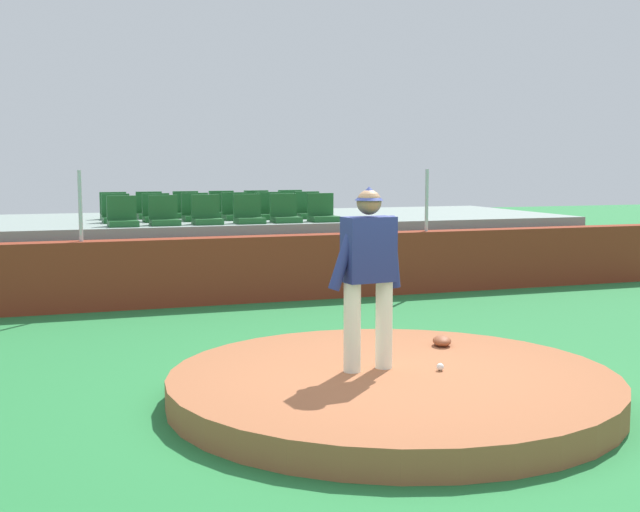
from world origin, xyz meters
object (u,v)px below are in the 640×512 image
pitcher (369,265)px  stadium_chair_12 (114,211)px  stadium_chair_11 (308,210)px  stadium_chair_17 (292,207)px  stadium_chair_6 (116,214)px  stadium_chair_16 (258,208)px  stadium_chair_0 (122,217)px  stadium_chair_13 (150,210)px  stadium_chair_4 (285,213)px  baseball (440,367)px  stadium_chair_2 (207,215)px  stadium_chair_3 (248,214)px  stadium_chair_8 (196,212)px  fielding_glove (442,341)px  stadium_chair_7 (157,213)px  stadium_chair_9 (236,211)px  stadium_chair_10 (270,211)px  stadium_chair_5 (322,213)px  stadium_chair_14 (187,209)px  stadium_chair_1 (164,216)px  stadium_chair_15 (223,209)px

pitcher → stadium_chair_12: 8.74m
stadium_chair_11 → stadium_chair_17: size_ratio=1.00×
stadium_chair_6 → stadium_chair_16: (2.80, 0.91, 0.00)m
pitcher → stadium_chair_0: bearing=97.0°
stadium_chair_13 → stadium_chair_4: bearing=139.3°
baseball → stadium_chair_2: stadium_chair_2 is taller
stadium_chair_11 → stadium_chair_16: bearing=-50.6°
stadium_chair_3 → stadium_chair_12: size_ratio=1.00×
stadium_chair_4 → stadium_chair_8: same height
fielding_glove → stadium_chair_8: 7.16m
stadium_chair_7 → fielding_glove: bearing=106.5°
stadium_chair_2 → stadium_chair_4: same height
stadium_chair_9 → stadium_chair_10: size_ratio=1.00×
stadium_chair_5 → stadium_chair_13: same height
stadium_chair_2 → stadium_chair_17: 2.78m
stadium_chair_3 → stadium_chair_13: (-1.44, 1.82, 0.00)m
stadium_chair_7 → stadium_chair_8: size_ratio=1.00×
stadium_chair_11 → stadium_chair_10: bearing=-1.0°
stadium_chair_5 → stadium_chair_13: 3.34m
stadium_chair_16 → pitcher: bearing=82.1°
stadium_chair_0 → stadium_chair_14: (1.39, 1.83, 0.00)m
stadium_chair_5 → stadium_chair_6: (-3.50, 0.91, 0.00)m
stadium_chair_14 → stadium_chair_16: 1.40m
stadium_chair_7 → stadium_chair_14: 1.15m
stadium_chair_4 → stadium_chair_11: bearing=-129.4°
stadium_chair_14 → stadium_chair_8: bearing=90.0°
stadium_chair_11 → stadium_chair_2: bearing=22.8°
stadium_chair_16 → stadium_chair_7: bearing=23.3°
stadium_chair_9 → stadium_chair_10: 0.65m
stadium_chair_2 → stadium_chair_6: bearing=-32.4°
stadium_chair_11 → stadium_chair_13: (-2.84, 0.92, 0.00)m
stadium_chair_14 → stadium_chair_16: same height
stadium_chair_5 → stadium_chair_9: (-1.36, 0.92, 0.00)m
stadium_chair_11 → stadium_chair_14: (-2.14, 0.92, 0.00)m
stadium_chair_6 → stadium_chair_3: bearing=157.1°
stadium_chair_0 → stadium_chair_14: same height
baseball → stadium_chair_8: 8.05m
stadium_chair_13 → stadium_chair_3: bearing=128.4°
stadium_chair_17 → stadium_chair_16: bearing=2.2°
stadium_chair_3 → stadium_chair_10: (0.65, 0.92, 0.00)m
fielding_glove → stadium_chair_3: stadium_chair_3 is taller
stadium_chair_1 → stadium_chair_10: same height
stadium_chair_2 → stadium_chair_15: same height
fielding_glove → stadium_chair_16: (0.03, 7.87, 1.05)m
baseball → stadium_chair_15: size_ratio=0.15×
pitcher → stadium_chair_14: size_ratio=3.54×
stadium_chair_2 → stadium_chair_13: bearing=-68.6°
fielding_glove → stadium_chair_3: bearing=28.2°
stadium_chair_0 → stadium_chair_4: size_ratio=1.00×
fielding_glove → stadium_chair_0: (-2.76, 6.05, 1.05)m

